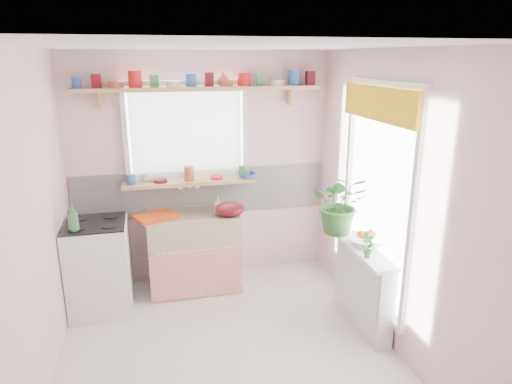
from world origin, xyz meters
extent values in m
plane|color=white|center=(0.00, 0.00, 0.00)|extent=(3.20, 3.20, 0.00)
plane|color=white|center=(0.00, 0.00, 2.50)|extent=(3.20, 3.20, 0.00)
plane|color=beige|center=(0.00, 1.60, 1.25)|extent=(2.80, 0.00, 2.80)
plane|color=beige|center=(0.00, -1.60, 1.25)|extent=(2.80, 0.00, 2.80)
plane|color=beige|center=(-1.40, 0.00, 1.25)|extent=(0.00, 3.20, 3.20)
plane|color=beige|center=(1.40, 0.00, 1.25)|extent=(0.00, 3.20, 3.20)
cube|color=white|center=(0.00, 1.59, 1.00)|extent=(2.74, 0.03, 0.50)
cube|color=pink|center=(0.00, 1.58, 0.80)|extent=(2.74, 0.02, 0.12)
cube|color=white|center=(-0.15, 1.60, 1.65)|extent=(1.20, 0.01, 1.00)
cube|color=white|center=(-0.15, 1.53, 1.65)|extent=(1.15, 0.02, 0.95)
cube|color=white|center=(1.40, 0.20, 1.25)|extent=(0.01, 1.10, 1.90)
cube|color=yellow|center=(1.31, 0.20, 2.06)|extent=(0.03, 1.20, 0.28)
cube|color=white|center=(-0.15, 1.30, 0.28)|extent=(0.85, 0.55, 0.55)
cube|color=#EB4945|center=(-0.15, 1.02, 0.28)|extent=(0.95, 0.02, 0.53)
cube|color=#BDAD8A|center=(-0.15, 1.30, 0.70)|extent=(0.95, 0.55, 0.30)
cylinder|color=silver|center=(-0.15, 1.55, 1.10)|extent=(0.03, 0.22, 0.03)
cube|color=white|center=(-1.10, 1.05, 0.45)|extent=(0.58, 0.58, 0.90)
cube|color=black|center=(-1.10, 1.05, 0.91)|extent=(0.56, 0.56, 0.02)
cylinder|color=black|center=(-1.24, 0.91, 0.92)|extent=(0.14, 0.14, 0.01)
cylinder|color=black|center=(-0.96, 0.91, 0.92)|extent=(0.14, 0.14, 0.01)
cylinder|color=black|center=(-1.24, 1.19, 0.92)|extent=(0.14, 0.14, 0.01)
cylinder|color=black|center=(-0.96, 1.19, 0.92)|extent=(0.14, 0.14, 0.01)
cube|color=white|center=(1.30, 0.20, 0.38)|extent=(0.15, 0.90, 0.75)
cube|color=white|center=(1.27, 0.20, 0.76)|extent=(0.22, 0.95, 0.03)
cube|color=#D9B66F|center=(-0.15, 1.48, 1.14)|extent=(1.40, 0.22, 0.04)
cube|color=#D9B66F|center=(0.00, 1.47, 2.12)|extent=(2.52, 0.24, 0.04)
cylinder|color=#3359A5|center=(-1.18, 1.47, 2.20)|extent=(0.11, 0.11, 0.12)
cylinder|color=#590F14|center=(-1.00, 1.47, 2.20)|extent=(0.11, 0.11, 0.12)
cylinder|color=#A55133|center=(-0.82, 1.47, 2.17)|extent=(0.11, 0.11, 0.06)
cylinder|color=red|center=(-0.64, 1.47, 2.20)|extent=(0.11, 0.11, 0.12)
cylinder|color=#3F7F4C|center=(-0.45, 1.47, 2.20)|extent=(0.11, 0.11, 0.12)
cylinder|color=silver|center=(-0.27, 1.47, 2.17)|extent=(0.11, 0.11, 0.06)
cylinder|color=#3359A5|center=(-0.09, 1.47, 2.20)|extent=(0.11, 0.11, 0.12)
cylinder|color=#590F14|center=(0.09, 1.47, 2.20)|extent=(0.11, 0.11, 0.12)
cylinder|color=#A55133|center=(0.27, 1.47, 2.17)|extent=(0.11, 0.11, 0.06)
cylinder|color=red|center=(0.45, 1.47, 2.20)|extent=(0.11, 0.11, 0.12)
cylinder|color=#3F7F4C|center=(0.64, 1.47, 2.20)|extent=(0.11, 0.11, 0.12)
cylinder|color=silver|center=(0.82, 1.47, 2.17)|extent=(0.11, 0.11, 0.06)
cylinder|color=#3359A5|center=(1.00, 1.47, 2.20)|extent=(0.11, 0.11, 0.12)
cylinder|color=#590F14|center=(1.18, 1.47, 2.20)|extent=(0.11, 0.11, 0.12)
cylinder|color=#3359A5|center=(-0.77, 1.48, 1.22)|extent=(0.11, 0.11, 0.12)
cylinder|color=#590F14|center=(-0.46, 1.48, 1.22)|extent=(0.11, 0.11, 0.12)
cylinder|color=#A55133|center=(-0.15, 1.48, 1.19)|extent=(0.11, 0.11, 0.06)
cylinder|color=red|center=(0.16, 1.48, 1.22)|extent=(0.11, 0.11, 0.12)
cylinder|color=#3F7F4C|center=(0.47, 1.48, 1.22)|extent=(0.11, 0.11, 0.12)
cube|color=#CE4512|center=(-0.53, 1.22, 0.87)|extent=(0.48, 0.43, 0.04)
ellipsoid|color=#520E11|center=(0.22, 1.15, 0.92)|extent=(0.35, 0.35, 0.14)
imported|color=#2E6428|center=(1.21, 0.60, 1.07)|extent=(0.68, 0.65, 0.60)
imported|color=white|center=(1.33, 0.25, 0.81)|extent=(0.41, 0.41, 0.08)
imported|color=#27632A|center=(1.21, 0.01, 0.89)|extent=(0.13, 0.10, 0.22)
imported|color=#B8CB5A|center=(0.12, 1.22, 0.94)|extent=(0.08, 0.08, 0.18)
imported|color=beige|center=(-0.59, 1.54, 1.20)|extent=(0.15, 0.15, 0.09)
imported|color=#354EAD|center=(0.47, 1.42, 1.19)|extent=(0.22, 0.22, 0.06)
imported|color=#AC6035|center=(0.25, 1.53, 2.21)|extent=(0.16, 0.16, 0.14)
imported|color=#397243|center=(-1.26, 0.87, 1.04)|extent=(0.10, 0.10, 0.26)
sphere|color=#D55D11|center=(1.33, 0.25, 0.88)|extent=(0.08, 0.08, 0.08)
sphere|color=#D55D11|center=(1.39, 0.28, 0.88)|extent=(0.08, 0.08, 0.08)
sphere|color=#D55D11|center=(1.28, 0.27, 0.88)|extent=(0.08, 0.08, 0.08)
cylinder|color=yellow|center=(1.35, 0.20, 0.89)|extent=(0.18, 0.04, 0.10)
camera|label=1|loc=(-0.55, -3.27, 2.43)|focal=32.00mm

